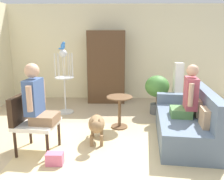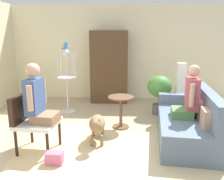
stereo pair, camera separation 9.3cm
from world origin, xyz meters
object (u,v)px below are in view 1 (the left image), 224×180
at_px(person_on_armchair, 37,99).
at_px(round_end_table, 120,108).
at_px(armchair, 30,118).
at_px(column_lamp, 178,90).
at_px(dog, 97,124).
at_px(bird_cage_stand, 65,80).
at_px(potted_plant, 157,89).
at_px(parrot, 63,46).
at_px(handbag, 55,159).
at_px(armoire_cabinet, 107,67).
at_px(person_on_couch, 188,96).
at_px(couch, 188,123).

distance_m(person_on_armchair, round_end_table, 1.66).
relative_size(armchair, column_lamp, 0.75).
relative_size(dog, bird_cage_stand, 0.57).
height_order(round_end_table, potted_plant, potted_plant).
relative_size(person_on_armchair, potted_plant, 1.01).
xyz_separation_m(armchair, parrot, (0.14, 1.90, 1.01)).
height_order(bird_cage_stand, parrot, parrot).
bearing_deg(parrot, column_lamp, -4.74).
distance_m(round_end_table, parrot, 1.93).
bearing_deg(bird_cage_stand, column_lamp, -4.73).
height_order(dog, parrot, parrot).
relative_size(parrot, handbag, 0.73).
height_order(person_on_armchair, armoire_cabinet, armoire_cabinet).
bearing_deg(round_end_table, armchair, -144.74).
height_order(parrot, armoire_cabinet, armoire_cabinet).
bearing_deg(person_on_couch, column_lamp, 82.64).
relative_size(dog, potted_plant, 0.94).
height_order(person_on_couch, bird_cage_stand, bird_cage_stand).
relative_size(dog, parrot, 4.86).
bearing_deg(handbag, potted_plant, 51.49).
bearing_deg(couch, bird_cage_stand, 148.87).
bearing_deg(armoire_cabinet, parrot, -132.39).
height_order(couch, armoire_cabinet, armoire_cabinet).
bearing_deg(dog, armchair, -163.37).
xyz_separation_m(couch, dog, (-1.55, -0.14, 0.01)).
bearing_deg(armchair, column_lamp, 32.26).
xyz_separation_m(dog, bird_cage_stand, (-0.86, 1.60, 0.46)).
relative_size(person_on_armchair, parrot, 5.21).
relative_size(person_on_couch, handbag, 3.70).
distance_m(bird_cage_stand, column_lamp, 2.56).
bearing_deg(parrot, round_end_table, -36.25).
bearing_deg(dog, armoire_cabinet, 88.57).
relative_size(dog, armoire_cabinet, 0.44).
bearing_deg(round_end_table, dog, -119.89).
bearing_deg(parrot, armchair, -94.14).
distance_m(armchair, potted_plant, 2.91).
bearing_deg(armchair, dog, 16.63).
distance_m(couch, parrot, 3.08).
height_order(couch, column_lamp, column_lamp).
xyz_separation_m(dog, column_lamp, (1.68, 1.39, 0.27)).
xyz_separation_m(couch, parrot, (-2.41, 1.46, 1.24)).
height_order(person_on_couch, handbag, person_on_couch).
distance_m(bird_cage_stand, potted_plant, 2.13).
height_order(dog, bird_cage_stand, bird_cage_stand).
height_order(person_on_armchair, handbag, person_on_armchair).
bearing_deg(round_end_table, parrot, 143.75).
xyz_separation_m(armoire_cabinet, handbag, (-0.59, -3.32, -0.86)).
xyz_separation_m(couch, person_on_couch, (-0.04, -0.02, 0.48)).
bearing_deg(person_on_armchair, parrot, 90.04).
height_order(armchair, round_end_table, armchair).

